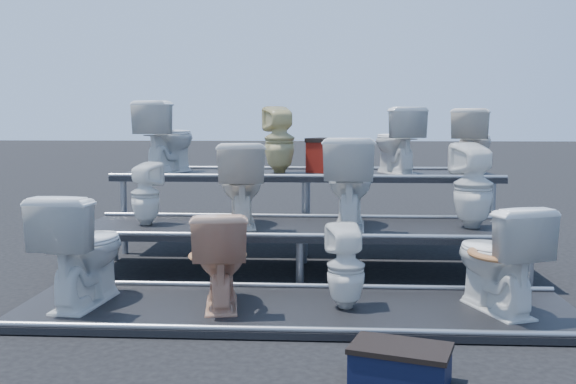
# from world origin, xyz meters

# --- Properties ---
(ground) EXTENTS (80.00, 80.00, 0.00)m
(ground) POSITION_xyz_m (0.00, 0.00, 0.00)
(ground) COLOR black
(ground) RESTS_ON ground
(tier_front) EXTENTS (4.20, 1.20, 0.06)m
(tier_front) POSITION_xyz_m (0.00, -1.30, 0.03)
(tier_front) COLOR black
(tier_front) RESTS_ON ground
(tier_mid) EXTENTS (4.20, 1.20, 0.46)m
(tier_mid) POSITION_xyz_m (0.00, 0.00, 0.23)
(tier_mid) COLOR black
(tier_mid) RESTS_ON ground
(tier_back) EXTENTS (4.20, 1.20, 0.86)m
(tier_back) POSITION_xyz_m (0.00, 1.30, 0.43)
(tier_back) COLOR black
(tier_back) RESTS_ON ground
(toilet_0) EXTENTS (0.57, 0.89, 0.86)m
(toilet_0) POSITION_xyz_m (-1.62, -1.30, 0.49)
(toilet_0) COLOR white
(toilet_0) RESTS_ON tier_front
(toilet_1) EXTENTS (0.51, 0.77, 0.73)m
(toilet_1) POSITION_xyz_m (-0.57, -1.30, 0.43)
(toilet_1) COLOR tan
(toilet_1) RESTS_ON tier_front
(toilet_2) EXTENTS (0.34, 0.34, 0.63)m
(toilet_2) POSITION_xyz_m (0.38, -1.30, 0.38)
(toilet_2) COLOR white
(toilet_2) RESTS_ON tier_front
(toilet_3) EXTENTS (0.69, 0.89, 0.80)m
(toilet_3) POSITION_xyz_m (1.48, -1.30, 0.46)
(toilet_3) COLOR white
(toilet_3) RESTS_ON tier_front
(toilet_4) EXTENTS (0.36, 0.36, 0.60)m
(toilet_4) POSITION_xyz_m (-1.50, 0.00, 0.76)
(toilet_4) COLOR white
(toilet_4) RESTS_ON tier_mid
(toilet_5) EXTENTS (0.55, 0.84, 0.80)m
(toilet_5) POSITION_xyz_m (-0.58, 0.00, 0.86)
(toilet_5) COLOR white
(toilet_5) RESTS_ON tier_mid
(toilet_6) EXTENTS (0.52, 0.85, 0.85)m
(toilet_6) POSITION_xyz_m (0.44, 0.00, 0.88)
(toilet_6) COLOR white
(toilet_6) RESTS_ON tier_mid
(toilet_7) EXTENTS (0.45, 0.46, 0.80)m
(toilet_7) POSITION_xyz_m (1.59, 0.00, 0.86)
(toilet_7) COLOR white
(toilet_7) RESTS_ON tier_mid
(toilet_8) EXTENTS (0.68, 0.90, 0.82)m
(toilet_8) POSITION_xyz_m (-1.60, 1.30, 1.27)
(toilet_8) COLOR white
(toilet_8) RESTS_ON tier_back
(toilet_9) EXTENTS (0.45, 0.45, 0.77)m
(toilet_9) POSITION_xyz_m (-0.31, 1.30, 1.24)
(toilet_9) COLOR #CBC085
(toilet_9) RESTS_ON tier_back
(toilet_10) EXTENTS (0.63, 0.83, 0.74)m
(toilet_10) POSITION_xyz_m (1.01, 1.30, 1.23)
(toilet_10) COLOR white
(toilet_10) RESTS_ON tier_back
(toilet_11) EXTENTS (0.63, 0.81, 0.73)m
(toilet_11) POSITION_xyz_m (1.87, 1.30, 1.22)
(toilet_11) COLOR white
(toilet_11) RESTS_ON tier_back
(red_crate) EXTENTS (0.60, 0.55, 0.35)m
(red_crate) POSITION_xyz_m (0.29, 1.44, 1.03)
(red_crate) COLOR maroon
(red_crate) RESTS_ON tier_back
(step_stool) EXTENTS (0.60, 0.46, 0.19)m
(step_stool) POSITION_xyz_m (0.64, -2.54, 0.09)
(step_stool) COLOR black
(step_stool) RESTS_ON ground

